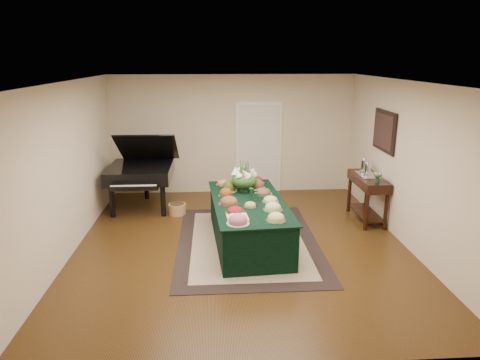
{
  "coord_description": "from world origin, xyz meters",
  "views": [
    {
      "loc": [
        -0.44,
        -6.67,
        3.06
      ],
      "look_at": [
        0.0,
        0.3,
        1.05
      ],
      "focal_mm": 32.0,
      "sensor_mm": 36.0,
      "label": 1
    }
  ],
  "objects": [
    {
      "name": "wicker_basket",
      "position": [
        -1.19,
        1.52,
        0.11
      ],
      "size": [
        0.35,
        0.35,
        0.22
      ],
      "primitive_type": "cylinder",
      "color": "#9C6C3F",
      "rests_on": "ground"
    },
    {
      "name": "tea_service",
      "position": [
        2.5,
        1.16,
        1.0
      ],
      "size": [
        0.34,
        0.58,
        0.3
      ],
      "color": "silver",
      "rests_on": "mahogany_sideboard"
    },
    {
      "name": "area_rug",
      "position": [
        0.12,
        0.08,
        0.01
      ],
      "size": [
        2.38,
        3.33,
        0.01
      ],
      "color": "black",
      "rests_on": "ground"
    },
    {
      "name": "food_platters",
      "position": [
        0.11,
        0.1,
        0.8
      ],
      "size": [
        1.04,
        2.32,
        0.15
      ],
      "color": "#AEB8AE",
      "rests_on": "buffet_table"
    },
    {
      "name": "cutting_board",
      "position": [
        -0.1,
        -0.7,
        0.79
      ],
      "size": [
        0.34,
        0.34,
        0.1
      ],
      "color": "tan",
      "rests_on": "buffet_table"
    },
    {
      "name": "pink_bouquet",
      "position": [
        2.5,
        0.55,
        1.02
      ],
      "size": [
        0.16,
        0.16,
        0.21
      ],
      "color": "#153620",
      "rests_on": "mahogany_sideboard"
    },
    {
      "name": "mahogany_sideboard",
      "position": [
        2.5,
        0.97,
        0.68
      ],
      "size": [
        0.45,
        1.19,
        0.88
      ],
      "color": "black",
      "rests_on": "ground"
    },
    {
      "name": "kitchen_doorway",
      "position": [
        0.6,
        2.97,
        1.02
      ],
      "size": [
        1.05,
        0.07,
        2.1
      ],
      "color": "white",
      "rests_on": "ground"
    },
    {
      "name": "wall_painting",
      "position": [
        2.72,
        0.97,
        1.75
      ],
      "size": [
        0.05,
        0.95,
        0.75
      ],
      "color": "black",
      "rests_on": "ground"
    },
    {
      "name": "floral_centerpiece",
      "position": [
        0.1,
        0.59,
        1.03
      ],
      "size": [
        0.47,
        0.47,
        0.47
      ],
      "color": "#153620",
      "rests_on": "buffet_table"
    },
    {
      "name": "grand_piano",
      "position": [
        -1.94,
        1.97,
        0.79
      ],
      "size": [
        1.4,
        1.56,
        1.61
      ],
      "color": "black",
      "rests_on": "ground"
    },
    {
      "name": "green_goblets",
      "position": [
        0.23,
        0.08,
        0.84
      ],
      "size": [
        0.14,
        0.32,
        0.18
      ],
      "color": "#153620",
      "rests_on": "buffet_table"
    },
    {
      "name": "buffet_table",
      "position": [
        0.13,
        0.07,
        0.38
      ],
      "size": [
        1.35,
        2.56,
        0.75
      ],
      "color": "black",
      "rests_on": "ground"
    },
    {
      "name": "ground",
      "position": [
        0.0,
        0.0,
        0.0
      ],
      "size": [
        6.0,
        6.0,
        0.0
      ],
      "primitive_type": "plane",
      "color": "black",
      "rests_on": "ground"
    }
  ]
}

